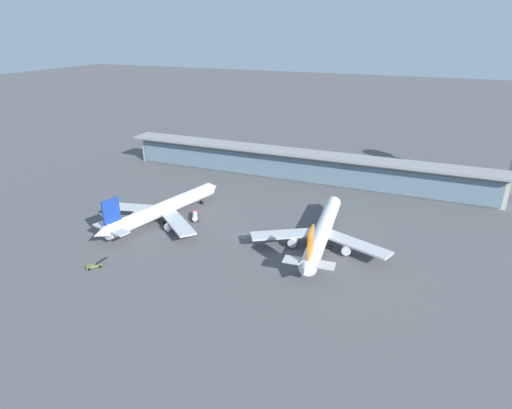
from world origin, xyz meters
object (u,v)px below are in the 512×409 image
at_px(airliner_centre_stand, 322,232).
at_px(safety_cone_alpha, 120,237).
at_px(safety_cone_charlie, 150,246).
at_px(service_truck_near_nose_red, 195,215).
at_px(safety_cone_bravo, 115,239).
at_px(service_truck_under_wing_olive, 95,265).
at_px(service_truck_mid_apron_blue, 181,229).
at_px(airliner_left_stand, 162,209).

height_order(airliner_centre_stand, safety_cone_alpha, airliner_centre_stand).
distance_m(safety_cone_alpha, safety_cone_charlie, 14.58).
bearing_deg(service_truck_near_nose_red, safety_cone_alpha, -124.17).
distance_m(service_truck_near_nose_red, safety_cone_bravo, 32.34).
bearing_deg(airliner_centre_stand, service_truck_under_wing_olive, -145.79).
bearing_deg(safety_cone_alpha, service_truck_near_nose_red, 55.83).
relative_size(service_truck_near_nose_red, service_truck_under_wing_olive, 1.37).
distance_m(service_truck_mid_apron_blue, safety_cone_charlie, 16.07).
distance_m(airliner_centre_stand, safety_cone_bravo, 75.12).
relative_size(safety_cone_alpha, safety_cone_bravo, 1.00).
height_order(service_truck_under_wing_olive, safety_cone_charlie, service_truck_under_wing_olive).
xyz_separation_m(airliner_centre_stand, service_truck_mid_apron_blue, (-52.49, -9.02, -4.57)).
distance_m(service_truck_near_nose_red, safety_cone_alpha, 30.60).
relative_size(service_truck_near_nose_red, safety_cone_alpha, 12.21).
distance_m(service_truck_under_wing_olive, safety_cone_bravo, 19.80).
bearing_deg(safety_cone_bravo, service_truck_under_wing_olive, -69.10).
bearing_deg(airliner_left_stand, service_truck_mid_apron_blue, -20.17).
height_order(service_truck_mid_apron_blue, safety_cone_charlie, service_truck_mid_apron_blue).
height_order(service_truck_mid_apron_blue, safety_cone_alpha, service_truck_mid_apron_blue).
xyz_separation_m(service_truck_under_wing_olive, service_truck_mid_apron_blue, (11.18, 34.26, 0.00)).
bearing_deg(safety_cone_alpha, safety_cone_charlie, -6.48).
xyz_separation_m(service_truck_mid_apron_blue, safety_cone_bravo, (-18.24, -15.77, -0.49)).
bearing_deg(service_truck_mid_apron_blue, airliner_left_stand, 159.83).
relative_size(safety_cone_alpha, safety_cone_charlie, 1.00).
relative_size(airliner_left_stand, safety_cone_bravo, 90.76).
xyz_separation_m(safety_cone_alpha, safety_cone_charlie, (14.49, -1.64, 0.00)).
height_order(airliner_left_stand, safety_cone_bravo, airliner_left_stand).
bearing_deg(airliner_centre_stand, service_truck_near_nose_red, 177.66).
xyz_separation_m(airliner_left_stand, service_truck_under_wing_olive, (0.02, -38.38, -4.57)).
relative_size(airliner_left_stand, safety_cone_alpha, 90.76).
xyz_separation_m(service_truck_mid_apron_blue, safety_cone_alpha, (-17.59, -14.11, -0.49)).
relative_size(service_truck_near_nose_red, service_truck_mid_apron_blue, 1.32).
relative_size(service_truck_under_wing_olive, safety_cone_charlie, 8.95).
relative_size(airliner_left_stand, service_truck_mid_apron_blue, 9.78).
bearing_deg(safety_cone_alpha, service_truck_mid_apron_blue, 38.73).
xyz_separation_m(airliner_left_stand, service_truck_mid_apron_blue, (11.20, -4.11, -4.57)).
distance_m(airliner_left_stand, safety_cone_bravo, 21.70).
xyz_separation_m(airliner_centre_stand, safety_cone_alpha, (-70.09, -23.13, -5.06)).
xyz_separation_m(service_truck_near_nose_red, service_truck_under_wing_olive, (-10.75, -45.44, -0.90)).
height_order(airliner_centre_stand, service_truck_under_wing_olive, airliner_centre_stand).
bearing_deg(service_truck_mid_apron_blue, safety_cone_alpha, -141.27).
relative_size(airliner_centre_stand, safety_cone_charlie, 91.70).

